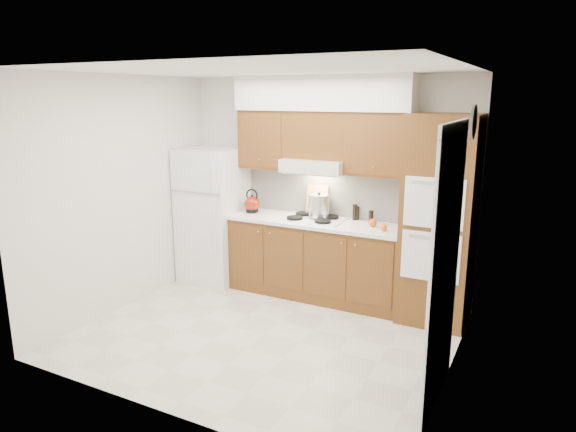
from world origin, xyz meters
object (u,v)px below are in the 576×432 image
at_px(kettle, 252,204).
at_px(stock_pot, 319,206).
at_px(fridge, 214,215).
at_px(oven_cabinet, 439,221).

xyz_separation_m(kettle, stock_pot, (0.89, 0.06, 0.05)).
relative_size(fridge, stock_pot, 6.73).
bearing_deg(kettle, fridge, -164.52).
bearing_deg(kettle, oven_cabinet, 7.39).
bearing_deg(oven_cabinet, stock_pot, 176.05).
bearing_deg(stock_pot, kettle, -175.89).
height_order(kettle, stock_pot, stock_pot).
bearing_deg(fridge, oven_cabinet, 0.70).
bearing_deg(fridge, kettle, 7.25).
bearing_deg(oven_cabinet, fridge, -179.30).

